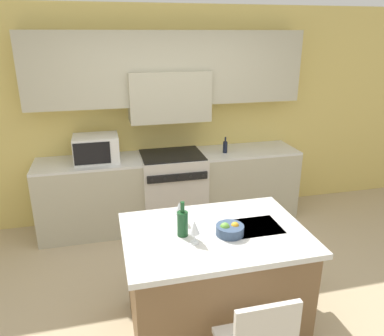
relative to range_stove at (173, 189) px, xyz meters
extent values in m
plane|color=tan|center=(0.00, -1.72, -0.47)|extent=(10.00, 10.00, 0.00)
cube|color=#DBC166|center=(0.00, 0.36, 0.88)|extent=(10.00, 0.06, 2.70)
cube|color=#B2AD93|center=(0.00, 0.16, 1.50)|extent=(3.30, 0.34, 0.85)
cube|color=#B2AD93|center=(0.00, 0.13, 1.18)|extent=(0.97, 0.40, 0.60)
cube|color=#B2AD93|center=(-1.02, 0.02, -0.02)|extent=(1.25, 0.62, 0.90)
cube|color=silver|center=(-1.02, 0.02, 0.44)|extent=(1.25, 0.62, 0.03)
cube|color=#B2AD93|center=(1.02, 0.02, -0.02)|extent=(1.25, 0.62, 0.90)
cube|color=silver|center=(1.02, 0.02, 0.44)|extent=(1.25, 0.62, 0.03)
cube|color=beige|center=(0.00, 0.00, -0.01)|extent=(0.79, 0.66, 0.93)
cube|color=black|center=(0.00, 0.00, 0.47)|extent=(0.76, 0.61, 0.01)
cube|color=black|center=(0.00, -0.34, 0.29)|extent=(0.73, 0.02, 0.09)
cylinder|color=black|center=(-0.31, -0.35, 0.29)|extent=(0.04, 0.02, 0.04)
cylinder|color=black|center=(-0.15, -0.35, 0.29)|extent=(0.04, 0.02, 0.04)
cylinder|color=black|center=(0.00, -0.35, 0.29)|extent=(0.04, 0.02, 0.04)
cylinder|color=black|center=(0.15, -0.35, 0.29)|extent=(0.04, 0.02, 0.04)
cylinder|color=black|center=(0.31, -0.35, 0.29)|extent=(0.04, 0.02, 0.04)
cube|color=silver|center=(-0.90, 0.02, 0.61)|extent=(0.52, 0.39, 0.31)
cube|color=black|center=(-0.95, -0.18, 0.61)|extent=(0.41, 0.01, 0.26)
cube|color=brown|center=(-0.02, -1.89, -0.05)|extent=(1.35, 0.93, 0.85)
cube|color=silver|center=(-0.02, -1.89, 0.40)|extent=(1.44, 1.01, 0.04)
cube|color=#2D2D30|center=(0.30, -1.89, 0.42)|extent=(0.43, 0.32, 0.01)
cylinder|color=#B2B2B7|center=(0.30, -1.70, 0.42)|extent=(0.02, 0.02, 0.00)
cylinder|color=#194723|center=(-0.28, -1.88, 0.52)|extent=(0.08, 0.08, 0.20)
cylinder|color=#194723|center=(-0.28, -1.88, 0.67)|extent=(0.03, 0.03, 0.08)
cylinder|color=white|center=(-0.22, -2.01, 0.43)|extent=(0.07, 0.07, 0.01)
cylinder|color=white|center=(-0.22, -2.01, 0.47)|extent=(0.01, 0.01, 0.07)
cone|color=white|center=(-0.22, -2.01, 0.56)|extent=(0.08, 0.08, 0.10)
cylinder|color=white|center=(-0.26, -1.67, 0.43)|extent=(0.07, 0.07, 0.01)
cylinder|color=white|center=(-0.26, -1.67, 0.47)|extent=(0.01, 0.01, 0.07)
cone|color=white|center=(-0.26, -1.67, 0.56)|extent=(0.08, 0.08, 0.10)
cylinder|color=#384C6B|center=(0.08, -1.96, 0.46)|extent=(0.22, 0.22, 0.08)
sphere|color=#66A83D|center=(0.03, -1.96, 0.49)|extent=(0.08, 0.08, 0.08)
sphere|color=gold|center=(0.12, -1.96, 0.49)|extent=(0.06, 0.06, 0.06)
cylinder|color=black|center=(0.68, -0.04, 0.53)|extent=(0.06, 0.06, 0.14)
cylinder|color=black|center=(0.68, -0.04, 0.63)|extent=(0.02, 0.02, 0.06)
camera|label=1|loc=(-0.82, -4.36, 1.90)|focal=35.00mm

